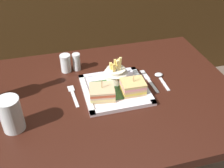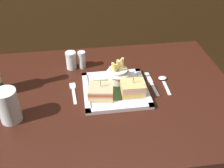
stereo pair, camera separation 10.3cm
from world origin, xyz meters
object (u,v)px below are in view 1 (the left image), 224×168
at_px(fries_cup, 116,72).
at_px(salt_shaker, 66,64).
at_px(knife, 149,80).
at_px(sandwich_half_right, 133,87).
at_px(square_plate, 115,90).
at_px(fork, 73,95).
at_px(water_glass, 12,116).
at_px(dining_table, 109,118).
at_px(pepper_shaker, 77,63).
at_px(spoon, 160,77).
at_px(sandwich_half_left, 102,92).

distance_m(fries_cup, salt_shaker, 0.23).
bearing_deg(knife, sandwich_half_right, -143.27).
xyz_separation_m(square_plate, fork, (-0.16, 0.02, -0.01)).
bearing_deg(knife, square_plate, -167.27).
xyz_separation_m(sandwich_half_right, water_glass, (-0.43, -0.07, 0.02)).
height_order(water_glass, knife, water_glass).
distance_m(square_plate, knife, 0.16).
bearing_deg(fries_cup, knife, -7.07).
height_order(dining_table, water_glass, water_glass).
xyz_separation_m(sandwich_half_right, pepper_shaker, (-0.18, 0.23, -0.00)).
relative_size(fries_cup, salt_shaker, 1.38).
xyz_separation_m(square_plate, spoon, (0.20, 0.04, -0.00)).
distance_m(sandwich_half_right, fork, 0.23).
height_order(square_plate, sandwich_half_right, sandwich_half_right).
bearing_deg(spoon, sandwich_half_right, -153.20).
height_order(square_plate, knife, square_plate).
bearing_deg(square_plate, pepper_shaker, 121.62).
height_order(sandwich_half_right, salt_shaker, sandwich_half_right).
bearing_deg(pepper_shaker, water_glass, -130.66).
xyz_separation_m(water_glass, pepper_shaker, (0.26, 0.30, -0.02)).
bearing_deg(fork, square_plate, -6.74).
height_order(square_plate, fries_cup, fries_cup).
height_order(fries_cup, pepper_shaker, fries_cup).
relative_size(dining_table, salt_shaker, 12.87).
distance_m(sandwich_half_left, knife, 0.23).
bearing_deg(sandwich_half_left, knife, 18.01).
bearing_deg(dining_table, square_plate, 18.30).
bearing_deg(sandwich_half_left, water_glass, -167.28).
relative_size(water_glass, pepper_shaker, 1.58).
bearing_deg(salt_shaker, sandwich_half_right, -45.26).
height_order(dining_table, knife, knife).
distance_m(square_plate, water_glass, 0.39).
relative_size(fork, knife, 0.83).
relative_size(sandwich_half_right, pepper_shaker, 1.17).
distance_m(square_plate, spoon, 0.21).
xyz_separation_m(knife, spoon, (0.05, 0.00, 0.00)).
bearing_deg(knife, pepper_shaker, 149.88).
xyz_separation_m(fries_cup, fork, (-0.18, -0.03, -0.05)).
relative_size(dining_table, knife, 6.11).
xyz_separation_m(dining_table, fork, (-0.13, 0.03, 0.13)).
relative_size(dining_table, sandwich_half_right, 11.23).
xyz_separation_m(fries_cup, spoon, (0.19, -0.01, -0.05)).
xyz_separation_m(sandwich_half_right, salt_shaker, (-0.22, 0.23, -0.00)).
distance_m(water_glass, fork, 0.25).
distance_m(spoon, pepper_shaker, 0.36).
height_order(dining_table, salt_shaker, salt_shaker).
bearing_deg(sandwich_half_right, fries_cup, 116.43).
xyz_separation_m(square_plate, knife, (0.15, 0.03, -0.01)).
relative_size(sandwich_half_left, water_glass, 0.84).
relative_size(knife, pepper_shaker, 2.15).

